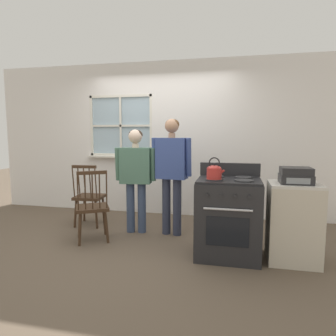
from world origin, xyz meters
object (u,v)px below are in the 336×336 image
object	(u,v)px
stereo	(296,176)
potted_plant	(134,151)
kettle	(214,171)
side_counter	(293,222)
person_teen_center	(172,165)
chair_near_wall	(92,208)
person_elderly_left	(136,171)
stove	(228,217)
chair_by_window	(89,197)

from	to	relation	value
stereo	potted_plant	bearing A→B (deg)	146.45
kettle	stereo	xyz separation A→B (m)	(0.89, 0.12, -0.04)
potted_plant	side_counter	distance (m)	2.99
person_teen_center	kettle	world-z (taller)	person_teen_center
person_teen_center	chair_near_wall	bearing A→B (deg)	-146.64
side_counter	person_elderly_left	bearing A→B (deg)	164.49
stove	side_counter	xyz separation A→B (m)	(0.72, 0.00, -0.02)
side_counter	stereo	bearing A→B (deg)	-90.00
kettle	stereo	size ratio (longest dim) A/B	0.73
kettle	side_counter	world-z (taller)	kettle
person_elderly_left	person_teen_center	world-z (taller)	person_teen_center
chair_near_wall	kettle	xyz separation A→B (m)	(1.63, -0.24, 0.57)
side_counter	stereo	distance (m)	0.54
person_teen_center	stove	size ratio (longest dim) A/B	1.53
person_elderly_left	chair_near_wall	bearing A→B (deg)	-139.95
chair_by_window	person_teen_center	size ratio (longest dim) A/B	0.59
stove	stereo	size ratio (longest dim) A/B	3.19
person_elderly_left	stove	distance (m)	1.52
chair_near_wall	stove	size ratio (longest dim) A/B	0.90
potted_plant	person_teen_center	bearing A→B (deg)	-48.01
chair_by_window	chair_near_wall	xyz separation A→B (m)	(0.37, -0.63, 0.00)
chair_near_wall	stereo	world-z (taller)	stereo
person_elderly_left	stove	world-z (taller)	person_elderly_left
person_teen_center	chair_by_window	bearing A→B (deg)	-178.72
stereo	kettle	bearing A→B (deg)	-172.58
chair_near_wall	stove	xyz separation A→B (m)	(1.80, -0.10, 0.02)
stove	person_elderly_left	bearing A→B (deg)	156.70
person_elderly_left	stereo	world-z (taller)	person_elderly_left
chair_by_window	kettle	world-z (taller)	kettle
chair_near_wall	stereo	bearing A→B (deg)	147.50
potted_plant	stereo	world-z (taller)	potted_plant
stove	potted_plant	xyz separation A→B (m)	(-1.71, 1.60, 0.67)
person_teen_center	potted_plant	bearing A→B (deg)	139.15
stove	stereo	distance (m)	0.89
potted_plant	stereo	bearing A→B (deg)	-33.55
person_elderly_left	person_teen_center	xyz separation A→B (m)	(0.53, 0.01, 0.09)
person_teen_center	person_elderly_left	bearing A→B (deg)	-171.22
chair_by_window	stereo	distance (m)	3.03
potted_plant	stove	bearing A→B (deg)	-43.00
chair_by_window	stove	distance (m)	2.29
kettle	potted_plant	distance (m)	2.33
person_elderly_left	side_counter	bearing A→B (deg)	-21.25
chair_near_wall	side_counter	xyz separation A→B (m)	(2.52, -0.10, -0.00)
stereo	person_teen_center	bearing A→B (deg)	158.33
chair_near_wall	person_teen_center	world-z (taller)	person_teen_center
person_elderly_left	person_teen_center	distance (m)	0.54
person_teen_center	stove	world-z (taller)	person_teen_center
person_elderly_left	stove	xyz separation A→B (m)	(1.34, -0.58, -0.44)
stereo	side_counter	bearing A→B (deg)	90.00
chair_by_window	kettle	bearing A→B (deg)	152.99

